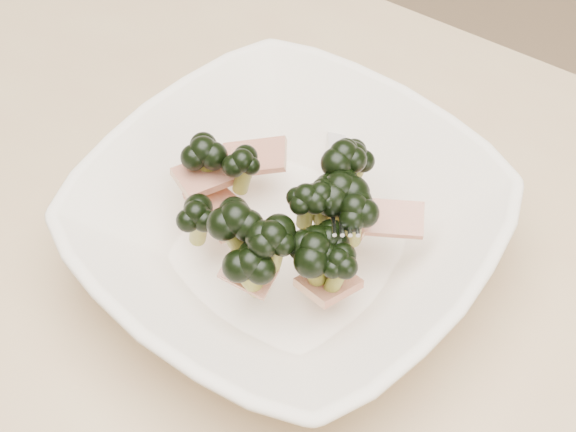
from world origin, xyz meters
name	(u,v)px	position (x,y,z in m)	size (l,w,h in m)	color
dining_table	(269,392)	(0.00, 0.00, 0.65)	(1.20, 0.80, 0.75)	tan
broccoli_dish	(289,224)	(-0.03, 0.07, 0.79)	(0.34, 0.34, 0.11)	#F0E2CB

